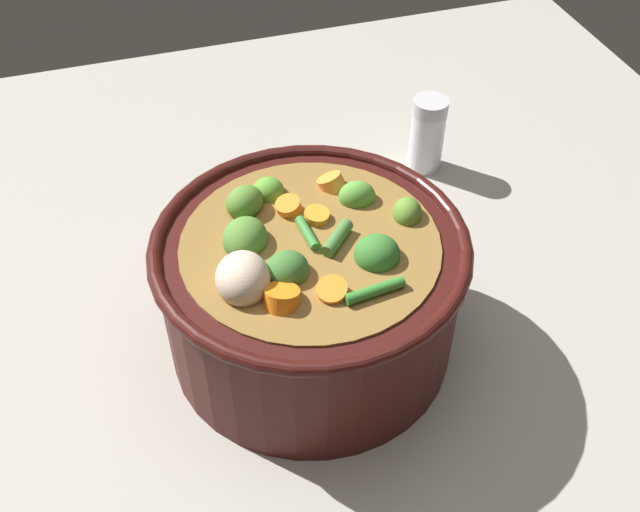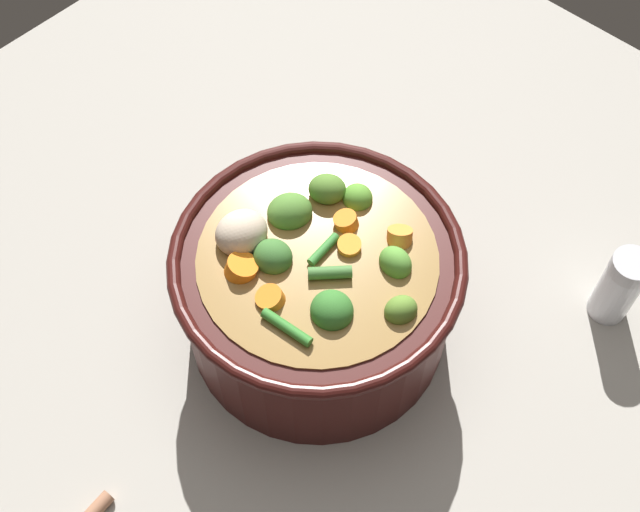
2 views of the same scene
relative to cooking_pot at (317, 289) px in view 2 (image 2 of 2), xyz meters
The scene contains 3 objects.
ground_plane 0.07m from the cooking_pot, 92.53° to the left, with size 1.10×1.10×0.00m, color #9E998E.
cooking_pot is the anchor object (origin of this frame).
salt_shaker 0.29m from the cooking_pot, 136.20° to the left, with size 0.04×0.04×0.09m.
Camera 2 is at (0.27, 0.26, 0.71)m, focal length 45.56 mm.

